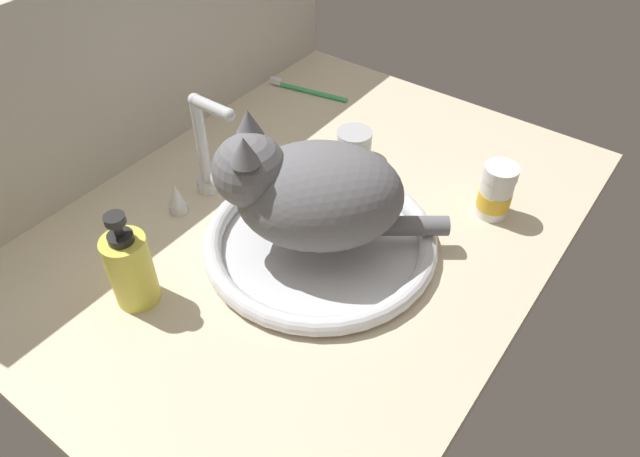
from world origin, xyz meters
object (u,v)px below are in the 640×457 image
at_px(sink_basin, 320,241).
at_px(metal_jar, 354,144).
at_px(faucet, 207,157).
at_px(toothbrush, 306,90).
at_px(cat, 306,192).
at_px(pill_bottle, 496,192).
at_px(soap_pump_bottle, 130,268).

height_order(sink_basin, metal_jar, metal_jar).
relative_size(faucet, toothbrush, 1.04).
relative_size(sink_basin, cat, 1.14).
relative_size(pill_bottle, toothbrush, 0.53).
bearing_deg(soap_pump_bottle, sink_basin, -32.09).
relative_size(faucet, cat, 0.59).
height_order(sink_basin, toothbrush, sink_basin).
relative_size(sink_basin, toothbrush, 2.01).
bearing_deg(cat, faucet, 86.89).
bearing_deg(soap_pump_bottle, metal_jar, -7.18).
bearing_deg(faucet, toothbrush, 10.78).
bearing_deg(cat, metal_jar, 17.05).
bearing_deg(faucet, pill_bottle, -60.80).
relative_size(faucet, pill_bottle, 1.97).
xyz_separation_m(sink_basin, soap_pump_bottle, (-0.25, 0.15, 0.05)).
height_order(faucet, metal_jar, faucet).
bearing_deg(soap_pump_bottle, pill_bottle, -35.21).
xyz_separation_m(sink_basin, pill_bottle, (0.24, -0.19, 0.03)).
bearing_deg(cat, soap_pump_bottle, 149.52).
xyz_separation_m(cat, pill_bottle, (0.25, -0.21, -0.07)).
distance_m(cat, toothbrush, 0.50).
bearing_deg(soap_pump_bottle, faucet, 19.58).
xyz_separation_m(cat, toothbrush, (0.39, 0.30, -0.11)).
relative_size(sink_basin, metal_jar, 5.61).
height_order(cat, soap_pump_bottle, cat).
bearing_deg(soap_pump_bottle, cat, -30.48).
xyz_separation_m(faucet, metal_jar, (0.24, -0.15, -0.05)).
xyz_separation_m(metal_jar, soap_pump_bottle, (-0.48, 0.06, 0.03)).
bearing_deg(sink_basin, soap_pump_bottle, 147.91).
xyz_separation_m(soap_pump_bottle, toothbrush, (0.62, 0.16, -0.06)).
bearing_deg(cat, toothbrush, 37.42).
relative_size(cat, soap_pump_bottle, 2.03).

